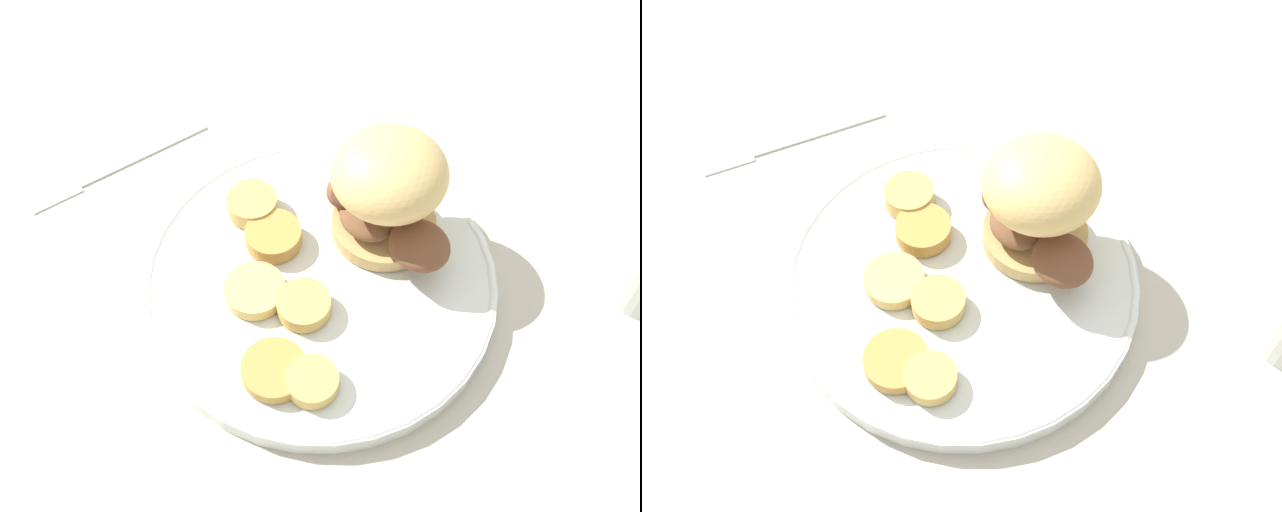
{
  "view_description": "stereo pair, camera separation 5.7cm",
  "coord_description": "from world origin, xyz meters",
  "views": [
    {
      "loc": [
        -0.31,
        0.08,
        0.51
      ],
      "look_at": [
        0.0,
        0.0,
        0.04
      ],
      "focal_mm": 42.0,
      "sensor_mm": 36.0,
      "label": 1
    },
    {
      "loc": [
        -0.32,
        0.03,
        0.51
      ],
      "look_at": [
        0.0,
        0.0,
        0.04
      ],
      "focal_mm": 42.0,
      "sensor_mm": 36.0,
      "label": 2
    }
  ],
  "objects": [
    {
      "name": "potato_round_4",
      "position": [
        0.04,
        0.03,
        0.03
      ],
      "size": [
        0.05,
        0.05,
        0.01
      ],
      "primitive_type": "cylinder",
      "color": "#BC8942",
      "rests_on": "dinner_plate"
    },
    {
      "name": "potato_round_2",
      "position": [
        -0.09,
        0.03,
        0.03
      ],
      "size": [
        0.04,
        0.04,
        0.01
      ],
      "primitive_type": "cylinder",
      "color": "tan",
      "rests_on": "dinner_plate"
    },
    {
      "name": "potato_round_0",
      "position": [
        0.07,
        0.04,
        0.03
      ],
      "size": [
        0.04,
        0.04,
        0.02
      ],
      "primitive_type": "cylinder",
      "color": "tan",
      "rests_on": "dinner_plate"
    },
    {
      "name": "potato_round_1",
      "position": [
        -0.01,
        0.05,
        0.02
      ],
      "size": [
        0.05,
        0.05,
        0.01
      ],
      "primitive_type": "cylinder",
      "color": "#DBB766",
      "rests_on": "dinner_plate"
    },
    {
      "name": "sandwich",
      "position": [
        0.03,
        -0.06,
        0.07
      ],
      "size": [
        0.12,
        0.09,
        0.1
      ],
      "color": "tan",
      "rests_on": "dinner_plate"
    },
    {
      "name": "fork",
      "position": [
        0.17,
        0.14,
        0.0
      ],
      "size": [
        0.07,
        0.17,
        0.0
      ],
      "color": "silver",
      "rests_on": "ground_plane"
    },
    {
      "name": "dinner_plate",
      "position": [
        0.0,
        0.0,
        0.01
      ],
      "size": [
        0.28,
        0.28,
        0.02
      ],
      "color": "silver",
      "rests_on": "ground_plane"
    },
    {
      "name": "potato_round_3",
      "position": [
        -0.07,
        0.05,
        0.02
      ],
      "size": [
        0.05,
        0.05,
        0.01
      ],
      "primitive_type": "cylinder",
      "color": "#BC8942",
      "rests_on": "dinner_plate"
    },
    {
      "name": "ground_plane",
      "position": [
        0.0,
        0.0,
        0.0
      ],
      "size": [
        4.0,
        4.0,
        0.0
      ],
      "primitive_type": "plane",
      "color": "#B2A899"
    },
    {
      "name": "potato_round_5",
      "position": [
        -0.03,
        0.02,
        0.03
      ],
      "size": [
        0.04,
        0.04,
        0.01
      ],
      "primitive_type": "cylinder",
      "color": "tan",
      "rests_on": "dinner_plate"
    }
  ]
}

